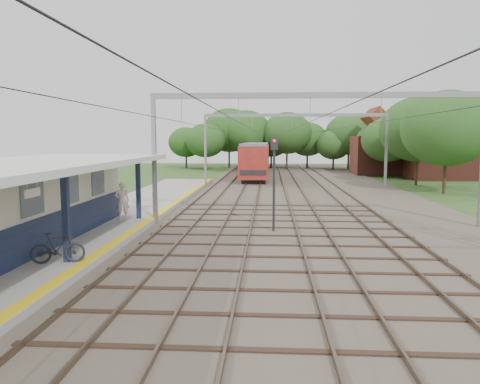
{
  "coord_description": "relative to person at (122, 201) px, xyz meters",
  "views": [
    {
      "loc": [
        1.12,
        -9.55,
        4.61
      ],
      "look_at": [
        -0.55,
        16.94,
        1.6
      ],
      "focal_mm": 35.0,
      "sensor_mm": 36.0,
      "label": 1
    }
  ],
  "objects": [
    {
      "name": "ground",
      "position": [
        6.63,
        -14.46,
        -1.36
      ],
      "size": [
        160.0,
        160.0,
        0.0
      ],
      "primitive_type": "plane",
      "color": "#2D4C1E",
      "rests_on": "ground"
    },
    {
      "name": "ballast_bed",
      "position": [
        10.63,
        15.54,
        -1.31
      ],
      "size": [
        18.0,
        90.0,
        0.1
      ],
      "primitive_type": "cube",
      "color": "#473D33",
      "rests_on": "ground"
    },
    {
      "name": "platform",
      "position": [
        -0.87,
        -0.46,
        -1.18
      ],
      "size": [
        5.0,
        52.0,
        0.35
      ],
      "primitive_type": "cube",
      "color": "gray",
      "rests_on": "ground"
    },
    {
      "name": "yellow_stripe",
      "position": [
        1.38,
        -0.46,
        -1.0
      ],
      "size": [
        0.45,
        52.0,
        0.01
      ],
      "primitive_type": "cube",
      "color": "yellow",
      "rests_on": "platform"
    },
    {
      "name": "canopy",
      "position": [
        -1.14,
        -8.46,
        2.29
      ],
      "size": [
        6.4,
        20.0,
        3.44
      ],
      "color": "#131C3D",
      "rests_on": "platform"
    },
    {
      "name": "rail_tracks",
      "position": [
        8.13,
        15.54,
        -1.18
      ],
      "size": [
        11.8,
        88.0,
        0.15
      ],
      "color": "brown",
      "rests_on": "ballast_bed"
    },
    {
      "name": "catenary_system",
      "position": [
        10.02,
        10.82,
        4.15
      ],
      "size": [
        17.22,
        88.0,
        7.0
      ],
      "color": "gray",
      "rests_on": "ground"
    },
    {
      "name": "tree_band",
      "position": [
        10.47,
        42.66,
        3.56
      ],
      "size": [
        31.72,
        30.88,
        8.82
      ],
      "color": "#382619",
      "rests_on": "ground"
    },
    {
      "name": "house_near",
      "position": [
        27.63,
        31.54,
        1.63
      ],
      "size": [
        7.0,
        6.12,
        7.89
      ],
      "color": "brown",
      "rests_on": "ground"
    },
    {
      "name": "house_far",
      "position": [
        22.63,
        37.54,
        1.88
      ],
      "size": [
        8.0,
        6.12,
        8.66
      ],
      "color": "brown",
      "rests_on": "ground"
    },
    {
      "name": "person",
      "position": [
        0.0,
        0.0,
        0.0
      ],
      "size": [
        0.85,
        0.7,
        2.02
      ],
      "primitive_type": "imported",
      "rotation": [
        0.0,
        0.0,
        3.48
      ],
      "color": "white",
      "rests_on": "platform"
    },
    {
      "name": "bicycle",
      "position": [
        0.5,
        -8.68,
        -0.47
      ],
      "size": [
        1.87,
        0.99,
        1.08
      ],
      "primitive_type": "imported",
      "rotation": [
        0.0,
        0.0,
        1.85
      ],
      "color": "black",
      "rests_on": "platform"
    },
    {
      "name": "train",
      "position": [
        6.13,
        41.35,
        0.89
      ],
      "size": [
        3.08,
        38.37,
        4.04
      ],
      "color": "black",
      "rests_on": "ballast_bed"
    },
    {
      "name": "signal_post",
      "position": [
        7.98,
        -1.25,
        1.67
      ],
      "size": [
        0.36,
        0.31,
        4.68
      ],
      "rotation": [
        0.0,
        0.0,
        0.25
      ],
      "color": "black",
      "rests_on": "ground"
    }
  ]
}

